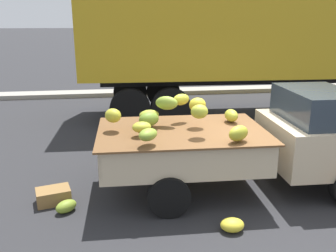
% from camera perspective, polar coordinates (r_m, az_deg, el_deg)
% --- Properties ---
extents(ground, '(220.00, 220.00, 0.00)m').
position_cam_1_polar(ground, '(6.46, 13.09, -10.01)').
color(ground, '#28282B').
extents(curb_strip, '(80.00, 0.80, 0.16)m').
position_cam_1_polar(curb_strip, '(14.34, 0.94, 5.47)').
color(curb_strip, gray).
rests_on(curb_strip, ground).
extents(pickup_truck, '(4.89, 1.96, 1.70)m').
position_cam_1_polar(pickup_truck, '(6.58, 18.78, -1.67)').
color(pickup_truck, '#CCB793').
rests_on(pickup_truck, ground).
extents(semi_trailer, '(12.09, 3.07, 3.95)m').
position_cam_1_polar(semi_trailer, '(11.50, 18.14, 14.29)').
color(semi_trailer, gold).
rests_on(semi_trailer, ground).
extents(fallen_banana_bunch_near_tailgate, '(0.40, 0.39, 0.18)m').
position_cam_1_polar(fallen_banana_bunch_near_tailgate, '(5.87, -15.70, -12.05)').
color(fallen_banana_bunch_near_tailgate, olive).
rests_on(fallen_banana_bunch_near_tailgate, ground).
extents(fallen_banana_bunch_by_wheel, '(0.34, 0.28, 0.18)m').
position_cam_1_polar(fallen_banana_bunch_by_wheel, '(5.29, 10.04, -15.04)').
color(fallen_banana_bunch_by_wheel, gold).
rests_on(fallen_banana_bunch_by_wheel, ground).
extents(produce_crate, '(0.59, 0.48, 0.23)m').
position_cam_1_polar(produce_crate, '(6.19, -17.55, -10.40)').
color(produce_crate, olive).
rests_on(produce_crate, ground).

